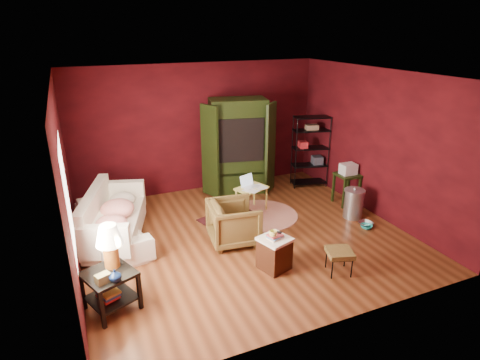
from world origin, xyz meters
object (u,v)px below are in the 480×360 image
object	(u,v)px
side_table	(109,260)
armchair	(234,221)
sofa	(111,220)
tv_armoire	(238,145)
wire_shelving	(311,148)
hamper	(274,253)
laptop_desk	(251,190)

from	to	relation	value
side_table	armchair	bearing A→B (deg)	23.64
sofa	tv_armoire	size ratio (longest dim) A/B	0.99
sofa	wire_shelving	size ratio (longest dim) A/B	1.26
side_table	hamper	bearing A→B (deg)	-1.74
hamper	tv_armoire	world-z (taller)	tv_armoire
laptop_desk	wire_shelving	size ratio (longest dim) A/B	0.45
armchair	side_table	size ratio (longest dim) A/B	0.70
sofa	hamper	xyz separation A→B (m)	(2.18, -1.87, -0.13)
tv_armoire	wire_shelving	world-z (taller)	tv_armoire
sofa	laptop_desk	bearing A→B (deg)	-95.47
hamper	wire_shelving	xyz separation A→B (m)	(2.38, 2.75, 0.63)
sofa	hamper	world-z (taller)	sofa
laptop_desk	tv_armoire	world-z (taller)	tv_armoire
sofa	side_table	world-z (taller)	side_table
side_table	wire_shelving	bearing A→B (deg)	29.48
armchair	wire_shelving	distance (m)	3.21
laptop_desk	wire_shelving	bearing A→B (deg)	1.40
tv_armoire	wire_shelving	distance (m)	1.70
side_table	hamper	xyz separation A→B (m)	(2.37, -0.07, -0.42)
side_table	tv_armoire	bearing A→B (deg)	44.39
laptop_desk	tv_armoire	distance (m)	1.28
side_table	sofa	bearing A→B (deg)	83.83
side_table	laptop_desk	distance (m)	3.49
armchair	wire_shelving	bearing A→B (deg)	-49.06
laptop_desk	side_table	bearing A→B (deg)	-167.19
laptop_desk	armchair	bearing A→B (deg)	-149.03
armchair	tv_armoire	distance (m)	2.42
sofa	side_table	distance (m)	1.83
sofa	wire_shelving	bearing A→B (deg)	-87.31
hamper	laptop_desk	xyz separation A→B (m)	(0.53, 2.00, 0.19)
armchair	side_table	world-z (taller)	side_table
tv_armoire	wire_shelving	xyz separation A→B (m)	(1.65, -0.35, -0.18)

